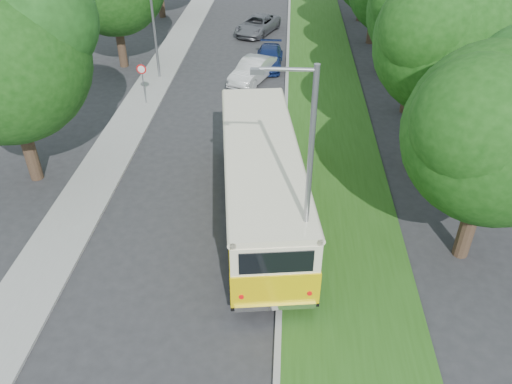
# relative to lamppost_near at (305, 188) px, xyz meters

# --- Properties ---
(ground) EXTENTS (120.00, 120.00, 0.00)m
(ground) POSITION_rel_lamppost_near_xyz_m (-4.21, 2.50, -4.37)
(ground) COLOR #29292C
(ground) RESTS_ON ground
(curb) EXTENTS (0.20, 70.00, 0.15)m
(curb) POSITION_rel_lamppost_near_xyz_m (-0.61, 7.50, -4.29)
(curb) COLOR gray
(curb) RESTS_ON ground
(grass_verge) EXTENTS (4.50, 70.00, 0.13)m
(grass_verge) POSITION_rel_lamppost_near_xyz_m (1.74, 7.50, -4.30)
(grass_verge) COLOR #255115
(grass_verge) RESTS_ON ground
(sidewalk) EXTENTS (2.20, 70.00, 0.12)m
(sidewalk) POSITION_rel_lamppost_near_xyz_m (-9.01, 7.50, -4.31)
(sidewalk) COLOR gray
(sidewalk) RESTS_ON ground
(lamppost_near) EXTENTS (1.71, 0.16, 8.00)m
(lamppost_near) POSITION_rel_lamppost_near_xyz_m (0.00, 0.00, 0.00)
(lamppost_near) COLOR gray
(lamppost_near) RESTS_ON ground
(lamppost_far) EXTENTS (1.71, 0.16, 7.50)m
(lamppost_far) POSITION_rel_lamppost_near_xyz_m (-8.91, 18.50, -0.25)
(lamppost_far) COLOR gray
(lamppost_far) RESTS_ON ground
(warning_sign) EXTENTS (0.56, 0.10, 2.50)m
(warning_sign) POSITION_rel_lamppost_near_xyz_m (-8.71, 14.48, -2.66)
(warning_sign) COLOR gray
(warning_sign) RESTS_ON ground
(vintage_bus) EXTENTS (4.29, 11.31, 3.27)m
(vintage_bus) POSITION_rel_lamppost_near_xyz_m (-1.46, 4.32, -2.73)
(vintage_bus) COLOR yellow
(vintage_bus) RESTS_ON ground
(car_silver) EXTENTS (1.98, 3.93, 1.29)m
(car_silver) POSITION_rel_lamppost_near_xyz_m (-1.69, 11.32, -3.73)
(car_silver) COLOR #ACACB0
(car_silver) RESTS_ON ground
(car_white) EXTENTS (3.02, 4.60, 1.43)m
(car_white) POSITION_rel_lamppost_near_xyz_m (-2.78, 18.39, -3.65)
(car_white) COLOR silver
(car_white) RESTS_ON ground
(car_blue) EXTENTS (1.87, 4.37, 1.26)m
(car_blue) POSITION_rel_lamppost_near_xyz_m (-1.86, 21.02, -3.74)
(car_blue) COLOR navy
(car_blue) RESTS_ON ground
(car_grey) EXTENTS (3.89, 5.44, 1.38)m
(car_grey) POSITION_rel_lamppost_near_xyz_m (-3.08, 28.30, -3.68)
(car_grey) COLOR slate
(car_grey) RESTS_ON ground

